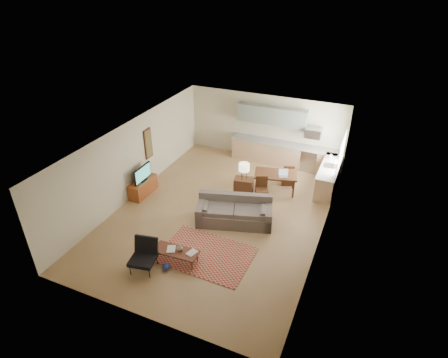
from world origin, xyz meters
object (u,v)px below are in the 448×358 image
at_px(sofa, 234,211).
at_px(coffee_table, 176,256).
at_px(console_table, 243,188).
at_px(dining_table, 275,183).
at_px(tv_credenza, 143,187).
at_px(armchair, 143,257).

relative_size(sofa, coffee_table, 1.95).
xyz_separation_m(console_table, dining_table, (0.91, 0.79, -0.00)).
distance_m(sofa, tv_credenza, 3.61).
bearing_deg(dining_table, armchair, -126.85).
xyz_separation_m(armchair, tv_credenza, (-2.17, 3.19, -0.15)).
bearing_deg(sofa, coffee_table, -125.87).
distance_m(sofa, dining_table, 2.37).
bearing_deg(coffee_table, armchair, -139.11).
bearing_deg(dining_table, console_table, -153.94).
bearing_deg(sofa, armchair, -133.12).
distance_m(armchair, console_table, 4.55).
distance_m(sofa, armchair, 3.25).
bearing_deg(tv_credenza, armchair, -55.81).
relative_size(sofa, dining_table, 1.66).
relative_size(coffee_table, console_table, 1.68).
height_order(sofa, tv_credenza, sofa).
bearing_deg(coffee_table, sofa, 68.03).
bearing_deg(dining_table, sofa, -120.84).
distance_m(coffee_table, tv_credenza, 3.81).
relative_size(armchair, dining_table, 0.58).
distance_m(console_table, dining_table, 1.20).
xyz_separation_m(armchair, dining_table, (2.08, 5.19, -0.05)).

